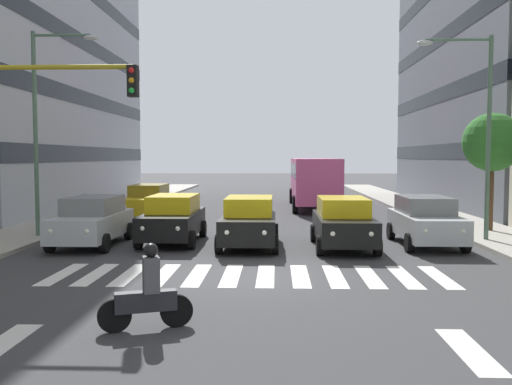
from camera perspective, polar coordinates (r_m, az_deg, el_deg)
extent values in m
plane|color=#38383A|center=(14.65, -0.77, -8.56)|extent=(180.00, 180.00, 0.00)
cube|color=black|center=(37.77, -23.52, 3.64)|extent=(9.95, 23.52, 0.90)
cube|color=black|center=(37.92, -23.65, 8.60)|extent=(9.95, 23.52, 0.90)
cube|color=black|center=(38.36, -23.78, 13.48)|extent=(9.95, 23.52, 0.90)
cube|color=silver|center=(15.23, 18.38, -8.26)|extent=(0.45, 2.80, 0.01)
cube|color=silver|center=(15.01, 15.04, -8.38)|extent=(0.45, 2.80, 0.01)
cube|color=silver|center=(14.83, 11.61, -8.47)|extent=(0.45, 2.80, 0.01)
cube|color=silver|center=(14.71, 8.12, -8.53)|extent=(0.45, 2.80, 0.01)
cube|color=silver|center=(14.65, 4.57, -8.56)|extent=(0.45, 2.80, 0.01)
cube|color=silver|center=(14.64, 1.01, -8.55)|extent=(0.45, 2.80, 0.01)
cube|color=silver|center=(14.68, -2.54, -8.52)|extent=(0.45, 2.80, 0.01)
cube|color=silver|center=(14.78, -6.06, -8.45)|extent=(0.45, 2.80, 0.01)
cube|color=silver|center=(14.94, -9.51, -8.36)|extent=(0.45, 2.80, 0.01)
cube|color=silver|center=(15.14, -12.89, -8.24)|extent=(0.45, 2.80, 0.01)
cube|color=silver|center=(15.40, -16.16, -8.09)|extent=(0.45, 2.80, 0.01)
cube|color=silver|center=(15.70, -19.31, -7.93)|extent=(0.45, 2.80, 0.01)
cube|color=silver|center=(9.84, 21.18, -14.96)|extent=(0.50, 2.20, 0.01)
cube|color=silver|center=(10.39, -24.82, -14.05)|extent=(0.50, 2.20, 0.01)
cube|color=#B2B7BC|center=(20.24, 17.08, -3.25)|extent=(1.80, 4.40, 0.80)
cube|color=slate|center=(20.36, 16.98, -1.23)|extent=(1.58, 2.46, 0.60)
cylinder|color=black|center=(19.18, 20.79, -4.91)|extent=(0.22, 0.64, 0.64)
cylinder|color=black|center=(18.68, 15.53, -5.03)|extent=(0.22, 0.64, 0.64)
cylinder|color=black|center=(21.92, 18.36, -3.81)|extent=(0.22, 0.64, 0.64)
cylinder|color=black|center=(21.49, 13.74, -3.87)|extent=(0.22, 0.64, 0.64)
sphere|color=white|center=(18.35, 20.56, -3.77)|extent=(0.18, 0.18, 0.18)
sphere|color=white|center=(18.02, 17.08, -3.83)|extent=(0.18, 0.18, 0.18)
cube|color=black|center=(19.03, 8.99, -3.56)|extent=(1.80, 4.40, 0.80)
cube|color=yellow|center=(19.15, 8.94, -1.41)|extent=(1.58, 2.46, 0.60)
cylinder|color=black|center=(17.80, 12.42, -5.41)|extent=(0.22, 0.64, 0.64)
cylinder|color=black|center=(17.56, 6.61, -5.47)|extent=(0.22, 0.64, 0.64)
cylinder|color=black|center=(20.63, 10.98, -4.14)|extent=(0.22, 0.64, 0.64)
cylinder|color=black|center=(20.43, 5.97, -4.17)|extent=(0.22, 0.64, 0.64)
sphere|color=white|center=(16.99, 11.79, -4.20)|extent=(0.18, 0.18, 0.18)
sphere|color=white|center=(16.83, 7.91, -4.23)|extent=(0.18, 0.18, 0.18)
cube|color=black|center=(19.09, -0.72, -3.50)|extent=(1.80, 4.40, 0.80)
cube|color=yellow|center=(19.21, -0.69, -1.35)|extent=(1.58, 2.46, 0.60)
cylinder|color=black|center=(17.68, 1.98, -5.38)|extent=(0.22, 0.64, 0.64)
cylinder|color=black|center=(17.78, -3.86, -5.34)|extent=(0.22, 0.64, 0.64)
cylinder|color=black|center=(20.56, 2.00, -4.11)|extent=(0.22, 0.64, 0.64)
cylinder|color=black|center=(20.64, -3.02, -4.08)|extent=(0.22, 0.64, 0.64)
sphere|color=white|center=(16.93, 0.87, -4.15)|extent=(0.18, 0.18, 0.18)
sphere|color=white|center=(16.99, -3.02, -4.12)|extent=(0.18, 0.18, 0.18)
cube|color=black|center=(20.25, -8.58, -3.12)|extent=(1.80, 4.40, 0.80)
cube|color=yellow|center=(20.38, -8.50, -1.10)|extent=(1.58, 2.46, 0.60)
cylinder|color=black|center=(18.74, -6.68, -4.89)|extent=(0.22, 0.64, 0.64)
cylinder|color=black|center=(19.09, -12.05, -4.79)|extent=(0.22, 0.64, 0.64)
cylinder|color=black|center=(21.58, -5.50, -3.75)|extent=(0.22, 0.64, 0.64)
cylinder|color=black|center=(21.89, -10.19, -3.68)|extent=(0.22, 0.64, 0.64)
sphere|color=white|center=(18.04, -8.05, -3.70)|extent=(0.18, 0.18, 0.18)
sphere|color=white|center=(18.28, -11.62, -3.64)|extent=(0.18, 0.18, 0.18)
cube|color=#B2B7BC|center=(20.18, -16.55, -3.26)|extent=(1.80, 4.40, 0.80)
cube|color=slate|center=(20.29, -16.41, -1.23)|extent=(1.58, 2.46, 0.60)
cylinder|color=black|center=(18.58, -15.33, -5.07)|extent=(0.22, 0.64, 0.64)
cylinder|color=black|center=(19.20, -20.48, -4.89)|extent=(0.22, 0.64, 0.64)
cylinder|color=black|center=(21.34, -12.99, -3.91)|extent=(0.22, 0.64, 0.64)
cylinder|color=black|center=(21.88, -17.55, -3.80)|extent=(0.22, 0.64, 0.64)
sphere|color=white|center=(17.96, -17.01, -3.85)|extent=(0.18, 0.18, 0.18)
sphere|color=white|center=(18.37, -20.42, -3.76)|extent=(0.18, 0.18, 0.18)
cube|color=gold|center=(28.35, -11.04, -1.21)|extent=(1.80, 4.40, 0.80)
cube|color=olive|center=(28.50, -10.97, 0.23)|extent=(1.58, 2.46, 0.60)
cylinder|color=black|center=(26.78, -9.86, -2.34)|extent=(0.22, 0.64, 0.64)
cylinder|color=black|center=(27.21, -13.58, -2.29)|extent=(0.22, 0.64, 0.64)
cylinder|color=black|center=(29.62, -8.70, -1.75)|extent=(0.22, 0.64, 0.64)
cylinder|color=black|center=(30.01, -12.08, -1.72)|extent=(0.22, 0.64, 0.64)
sphere|color=white|center=(26.13, -10.89, -1.44)|extent=(0.18, 0.18, 0.18)
sphere|color=white|center=(26.41, -13.32, -1.42)|extent=(0.18, 0.18, 0.18)
cube|color=#DB5193|center=(34.14, 5.94, 1.40)|extent=(2.50, 10.50, 2.50)
cube|color=black|center=(34.13, 5.95, 2.32)|extent=(2.52, 9.87, 0.80)
cylinder|color=black|center=(30.68, 8.71, -1.22)|extent=(0.28, 1.00, 1.00)
cylinder|color=black|center=(30.50, 4.04, -1.22)|extent=(0.28, 1.00, 1.00)
cylinder|color=black|center=(37.45, 7.52, -0.33)|extent=(0.28, 1.00, 1.00)
cylinder|color=black|center=(37.30, 3.69, -0.32)|extent=(0.28, 1.00, 1.00)
cylinder|color=black|center=(10.32, -14.39, -12.23)|extent=(0.60, 0.29, 0.60)
cylinder|color=black|center=(10.42, -8.21, -11.98)|extent=(0.60, 0.29, 0.60)
cube|color=#232328|center=(10.30, -11.30, -10.94)|extent=(1.12, 0.59, 0.36)
cube|color=#4C4C51|center=(10.20, -10.77, -8.31)|extent=(0.38, 0.43, 0.64)
sphere|color=black|center=(10.12, -10.80, -5.87)|extent=(0.26, 0.26, 0.26)
cylinder|color=#AD991E|center=(14.80, -21.23, 11.95)|extent=(4.49, 0.12, 0.12)
cube|color=black|center=(14.04, -12.58, 11.14)|extent=(0.24, 0.28, 0.76)
sphere|color=red|center=(13.93, -12.75, 12.20)|extent=(0.14, 0.14, 0.14)
sphere|color=orange|center=(13.89, -12.74, 11.22)|extent=(0.14, 0.14, 0.14)
sphere|color=green|center=(13.86, -12.72, 10.23)|extent=(0.14, 0.14, 0.14)
cylinder|color=#4C6B56|center=(21.40, 22.87, 5.17)|extent=(0.16, 0.16, 7.23)
cylinder|color=#4C6B56|center=(21.41, 20.12, 14.58)|extent=(2.31, 0.10, 0.10)
ellipsoid|color=#B7BCC1|center=(21.07, 17.03, 14.55)|extent=(0.56, 0.28, 0.20)
cylinder|color=#4C6B56|center=(22.28, -21.79, 5.58)|extent=(0.16, 0.16, 7.59)
cylinder|color=#4C6B56|center=(22.31, -19.40, 15.07)|extent=(2.16, 0.10, 0.10)
ellipsoid|color=#B7BCC1|center=(21.93, -16.68, 15.06)|extent=(0.56, 0.28, 0.20)
cylinder|color=#513823|center=(24.13, 23.08, -0.25)|extent=(0.20, 0.20, 2.84)
sphere|color=#2D6B28|center=(24.09, 23.21, 4.80)|extent=(2.34, 2.34, 2.34)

